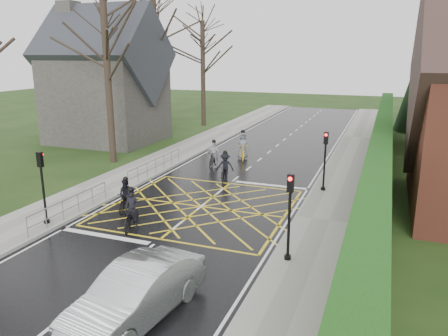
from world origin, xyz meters
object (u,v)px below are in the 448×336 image
Objects in this scene: cyclist_rear at (132,215)px; cyclist_lead at (242,149)px; cyclist_back at (126,198)px; cyclist_front at (214,157)px; cyclist_mid at (225,169)px; car at (136,294)px.

cyclist_lead is (0.49, 13.15, 0.13)m from cyclist_rear.
cyclist_back is 0.92× the size of cyclist_front.
cyclist_front is at bearing 72.75° from cyclist_back.
cyclist_lead reaches higher than cyclist_back.
cyclist_back is 0.77× the size of cyclist_lead.
cyclist_mid is (1.11, 8.05, 0.05)m from cyclist_rear.
cyclist_front is 0.83× the size of cyclist_lead.
car is (3.62, -5.50, 0.20)m from cyclist_rear.
cyclist_lead is 18.91m from car.
cyclist_rear is at bearing -115.88° from cyclist_lead.
cyclist_front is at bearing 76.66° from cyclist_rear.
cyclist_front is at bearing -133.36° from cyclist_lead.
cyclist_rear is at bearing 130.73° from car.
car is at bearing -104.21° from cyclist_lead.
cyclist_back is at bearing -122.86° from cyclist_mid.
car is at bearing -67.06° from cyclist_back.
cyclist_back is at bearing 112.79° from cyclist_rear.
cyclist_front is (0.83, 8.70, 0.05)m from cyclist_back.
cyclist_back is at bearing 132.09° from car.
cyclist_front is at bearing 113.20° from cyclist_mid.
cyclist_mid is at bearing 107.87° from car.
cyclist_lead is (1.83, 11.49, 0.09)m from cyclist_back.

